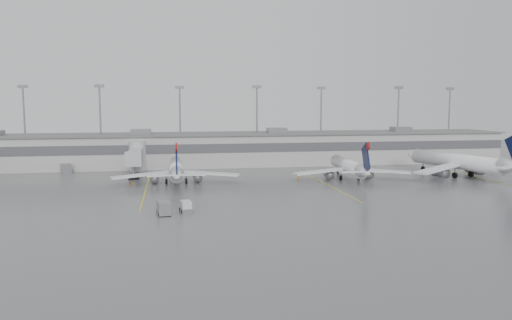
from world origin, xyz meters
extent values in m
plane|color=#4F4F52|center=(0.00, 0.00, 0.00)|extent=(260.00, 260.00, 0.00)
cube|color=#A3A49F|center=(0.00, 58.00, 4.00)|extent=(150.00, 16.00, 8.00)
cube|color=#47474C|center=(0.00, 49.95, 5.00)|extent=(150.00, 0.15, 2.20)
cube|color=#606060|center=(0.00, 58.00, 8.05)|extent=(152.00, 17.00, 0.30)
cube|color=slate|center=(50.00, 58.00, 8.80)|extent=(5.00, 4.00, 1.30)
cylinder|color=gray|center=(-50.00, 67.50, 10.00)|extent=(0.44, 0.44, 20.00)
cube|color=slate|center=(-50.00, 67.50, 20.20)|extent=(2.40, 0.50, 0.80)
cylinder|color=gray|center=(-30.00, 60.00, 10.00)|extent=(0.44, 0.44, 20.00)
cube|color=slate|center=(-30.00, 60.00, 20.20)|extent=(2.40, 0.50, 0.80)
cylinder|color=gray|center=(-10.00, 67.50, 10.00)|extent=(0.44, 0.44, 20.00)
cube|color=slate|center=(-10.00, 67.50, 20.20)|extent=(2.40, 0.50, 0.80)
cylinder|color=gray|center=(10.00, 60.00, 10.00)|extent=(0.44, 0.44, 20.00)
cube|color=slate|center=(10.00, 60.00, 20.20)|extent=(2.40, 0.50, 0.80)
cylinder|color=gray|center=(30.00, 67.50, 10.00)|extent=(0.44, 0.44, 20.00)
cube|color=slate|center=(30.00, 67.50, 20.20)|extent=(2.40, 0.50, 0.80)
cylinder|color=gray|center=(50.00, 60.00, 10.00)|extent=(0.44, 0.44, 20.00)
cube|color=slate|center=(50.00, 60.00, 20.20)|extent=(2.40, 0.50, 0.80)
cylinder|color=gray|center=(70.00, 67.50, 10.00)|extent=(0.44, 0.44, 20.00)
cube|color=slate|center=(70.00, 67.50, 20.20)|extent=(2.40, 0.50, 0.80)
cylinder|color=#A6A8AB|center=(-20.50, 50.00, 3.50)|extent=(4.00, 4.00, 7.00)
cube|color=#A6A8AB|center=(-20.50, 43.50, 4.30)|extent=(2.80, 13.00, 2.60)
cube|color=#A6A8AB|center=(-20.50, 36.00, 4.30)|extent=(3.40, 2.40, 3.00)
cylinder|color=gray|center=(-20.50, 36.00, 1.40)|extent=(0.70, 0.70, 2.80)
cube|color=black|center=(-20.50, 36.00, 0.35)|extent=(2.20, 1.20, 0.70)
cube|color=gold|center=(-17.50, 24.00, 0.01)|extent=(0.25, 40.00, 0.01)
cube|color=gold|center=(17.50, 24.00, 0.01)|extent=(0.25, 40.00, 0.01)
cube|color=gold|center=(52.50, 24.00, 0.01)|extent=(0.25, 40.00, 0.01)
cylinder|color=white|center=(-11.76, 30.74, 2.79)|extent=(2.86, 20.48, 2.79)
cone|color=white|center=(-11.72, 42.28, 2.79)|extent=(2.80, 2.61, 2.79)
cone|color=white|center=(-11.80, 18.36, 3.16)|extent=(2.81, 4.66, 2.79)
cube|color=white|center=(-18.28, 28.15, 2.05)|extent=(12.26, 6.00, 0.33)
cube|color=white|center=(-5.26, 28.11, 2.05)|extent=(12.25, 6.08, 0.33)
cube|color=#080F34|center=(-11.81, 17.90, 5.86)|extent=(0.30, 5.24, 6.09)
cube|color=maroon|center=(-11.81, 16.69, 8.28)|extent=(0.29, 1.88, 1.77)
cylinder|color=black|center=(-11.73, 39.11, 0.42)|extent=(0.33, 0.84, 0.84)
cylinder|color=black|center=(-13.72, 28.88, 0.51)|extent=(0.42, 1.02, 1.02)
cylinder|color=black|center=(-9.81, 28.87, 0.51)|extent=(0.42, 1.02, 1.02)
cylinder|color=white|center=(24.16, 29.26, 2.73)|extent=(4.56, 20.21, 2.73)
cone|color=white|center=(25.19, 40.51, 2.73)|extent=(2.96, 2.79, 2.73)
cone|color=white|center=(23.05, 17.19, 3.10)|extent=(3.14, 4.79, 2.73)
cube|color=white|center=(17.57, 27.30, 2.00)|extent=(12.08, 4.93, 0.32)
cube|color=white|center=(30.28, 26.13, 2.00)|extent=(11.82, 6.85, 0.32)
cube|color=#080F34|center=(23.01, 16.74, 5.74)|extent=(0.74, 5.13, 5.96)
cube|color=maroon|center=(22.90, 15.56, 8.11)|extent=(0.44, 1.86, 1.73)
cylinder|color=black|center=(24.91, 37.43, 0.41)|extent=(0.39, 0.85, 0.82)
cylinder|color=black|center=(22.08, 27.62, 0.50)|extent=(0.50, 1.04, 1.00)
cylinder|color=black|center=(25.90, 27.27, 0.50)|extent=(0.50, 1.04, 1.00)
cylinder|color=white|center=(48.80, 28.80, 3.34)|extent=(9.05, 24.59, 3.34)
cone|color=white|center=(45.53, 42.21, 3.34)|extent=(3.98, 3.82, 3.34)
cube|color=white|center=(41.97, 23.93, 2.45)|extent=(13.83, 10.07, 0.39)
cube|color=white|center=(57.11, 27.62, 2.45)|extent=(14.65, 3.97, 0.39)
cylinder|color=black|center=(46.43, 38.54, 0.50)|extent=(0.62, 1.07, 1.00)
cylinder|color=black|center=(47.06, 26.09, 0.61)|extent=(0.78, 1.31, 1.22)
cylinder|color=black|center=(51.60, 27.19, 0.61)|extent=(0.78, 1.31, 1.22)
cube|color=silver|center=(-10.75, 2.29, 0.83)|extent=(1.70, 2.40, 1.66)
cube|color=slate|center=(-10.75, 2.29, 0.32)|extent=(1.93, 2.79, 0.65)
cylinder|color=black|center=(-11.61, 3.10, 0.26)|extent=(0.28, 0.54, 0.52)
cylinder|color=black|center=(-10.15, 3.31, 0.26)|extent=(0.28, 0.54, 0.52)
cylinder|color=black|center=(-11.34, 1.27, 0.26)|extent=(0.28, 0.54, 0.52)
cylinder|color=black|center=(-9.88, 1.49, 0.26)|extent=(0.28, 0.54, 0.52)
cube|color=slate|center=(-13.95, 1.09, 1.03)|extent=(2.16, 3.25, 1.84)
cylinder|color=black|center=(-14.85, 2.05, 0.30)|extent=(0.32, 0.63, 0.61)
cylinder|color=black|center=(-13.04, 0.13, 0.30)|extent=(0.32, 0.63, 0.61)
cube|color=silver|center=(-12.08, 44.43, 0.77)|extent=(2.49, 1.99, 1.54)
cube|color=silver|center=(28.16, 38.00, 0.75)|extent=(2.48, 2.09, 1.50)
cube|color=slate|center=(-36.45, 48.40, 1.04)|extent=(3.01, 3.82, 2.09)
cone|color=orange|center=(-20.34, 29.09, 0.36)|extent=(0.45, 0.45, 0.71)
cone|color=orange|center=(13.78, 30.81, 0.34)|extent=(0.42, 0.42, 0.67)
cone|color=orange|center=(57.12, 38.72, 0.30)|extent=(0.38, 0.38, 0.61)
camera|label=1|loc=(-12.94, -70.53, 16.04)|focal=35.00mm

